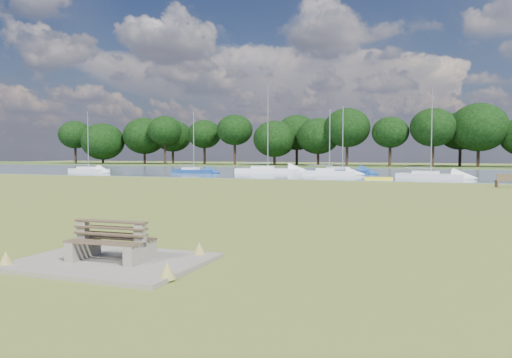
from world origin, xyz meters
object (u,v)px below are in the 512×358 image
(bench_pair, at_px, (111,243))
(sailboat_8, at_px, (267,169))
(kayak, at_px, (378,178))
(sailboat_5, at_px, (193,170))
(sailboat_7, at_px, (342,170))
(riverbank_bench, at_px, (507,181))
(sailboat_3, at_px, (430,174))
(sailboat_0, at_px, (88,169))
(sailboat_6, at_px, (329,171))

(bench_pair, height_order, sailboat_8, sailboat_8)
(bench_pair, height_order, kayak, bench_pair)
(sailboat_5, height_order, sailboat_8, sailboat_8)
(sailboat_7, bearing_deg, riverbank_bench, -35.82)
(kayak, relative_size, sailboat_3, 0.30)
(riverbank_bench, height_order, sailboat_8, sailboat_8)
(sailboat_5, bearing_deg, riverbank_bench, -20.50)
(kayak, distance_m, sailboat_0, 37.18)
(sailboat_5, height_order, sailboat_6, sailboat_5)
(kayak, distance_m, sailboat_5, 24.12)
(riverbank_bench, bearing_deg, sailboat_5, 137.35)
(kayak, bearing_deg, sailboat_3, 29.40)
(riverbank_bench, relative_size, kayak, 0.67)
(kayak, height_order, sailboat_6, sailboat_6)
(sailboat_7, bearing_deg, kayak, -50.69)
(kayak, xyz_separation_m, sailboat_3, (4.44, 4.51, 0.31))
(sailboat_8, bearing_deg, sailboat_5, -163.99)
(sailboat_5, xyz_separation_m, sailboat_8, (8.05, 4.37, 0.09))
(sailboat_8, bearing_deg, sailboat_7, -15.01)
(kayak, xyz_separation_m, sailboat_7, (-5.53, 11.00, 0.38))
(riverbank_bench, height_order, sailboat_5, sailboat_5)
(sailboat_3, relative_size, sailboat_5, 1.18)
(riverbank_bench, relative_size, sailboat_8, 0.16)
(bench_pair, relative_size, sailboat_7, 0.23)
(bench_pair, height_order, sailboat_3, sailboat_3)
(kayak, bearing_deg, sailboat_0, 156.83)
(sailboat_6, relative_size, sailboat_8, 0.67)
(sailboat_6, bearing_deg, riverbank_bench, -47.95)
(bench_pair, distance_m, kayak, 38.03)
(riverbank_bench, relative_size, sailboat_6, 0.23)
(bench_pair, distance_m, sailboat_5, 49.93)
(riverbank_bench, height_order, kayak, riverbank_bench)
(sailboat_0, distance_m, sailboat_6, 30.68)
(riverbank_bench, xyz_separation_m, sailboat_7, (-15.59, 17.59, 0.04))
(bench_pair, bearing_deg, sailboat_6, 93.58)
(kayak, height_order, sailboat_0, sailboat_0)
(bench_pair, xyz_separation_m, sailboat_5, (-21.52, 45.05, -0.02))
(kayak, xyz_separation_m, sailboat_6, (-6.36, 7.65, 0.34))
(sailboat_8, bearing_deg, sailboat_3, -32.05)
(sailboat_0, bearing_deg, sailboat_3, 10.93)
(riverbank_bench, height_order, sailboat_0, sailboat_0)
(bench_pair, distance_m, sailboat_3, 42.92)
(sailboat_7, distance_m, sailboat_8, 9.50)
(sailboat_6, distance_m, sailboat_8, 9.44)
(riverbank_bench, distance_m, kayak, 12.03)
(riverbank_bench, bearing_deg, bench_pair, -130.54)
(riverbank_bench, distance_m, sailboat_0, 48.27)
(riverbank_bench, bearing_deg, kayak, 126.51)
(kayak, bearing_deg, sailboat_5, 146.99)
(sailboat_3, bearing_deg, sailboat_8, 177.22)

